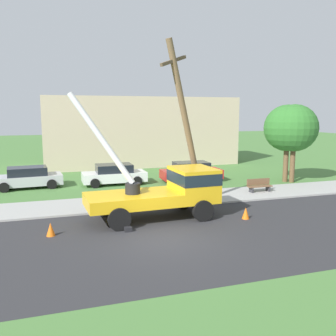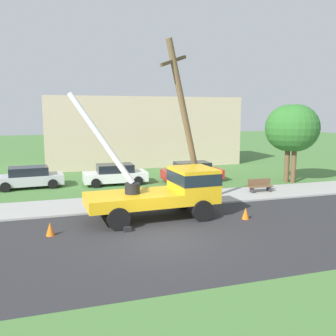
# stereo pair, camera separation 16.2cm
# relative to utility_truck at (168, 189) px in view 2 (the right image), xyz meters

# --- Properties ---
(ground_plane) EXTENTS (120.00, 120.00, 0.00)m
(ground_plane) POSITION_rel_utility_truck_xyz_m (-1.15, 9.07, -1.41)
(ground_plane) COLOR #477538
(road_asphalt) EXTENTS (80.00, 8.96, 0.01)m
(road_asphalt) POSITION_rel_utility_truck_xyz_m (-1.15, -2.93, -1.40)
(road_asphalt) COLOR #2B2B2D
(road_asphalt) RESTS_ON ground
(sidewalk_strip) EXTENTS (80.00, 3.37, 0.10)m
(sidewalk_strip) POSITION_rel_utility_truck_xyz_m (-1.15, 3.23, -1.36)
(sidewalk_strip) COLOR #9E9E99
(sidewalk_strip) RESTS_ON ground
(utility_truck) EXTENTS (6.86, 3.21, 5.98)m
(utility_truck) POSITION_rel_utility_truck_xyz_m (0.00, 0.00, 0.00)
(utility_truck) COLOR gold
(utility_truck) RESTS_ON ground
(leaning_utility_pole) EXTENTS (3.15, 1.88, 8.66)m
(leaning_utility_pole) POSITION_rel_utility_truck_xyz_m (1.49, 1.62, 3.03)
(leaning_utility_pole) COLOR brown
(leaning_utility_pole) RESTS_ON ground
(traffic_cone_ahead) EXTENTS (0.36, 0.36, 0.56)m
(traffic_cone_ahead) POSITION_rel_utility_truck_xyz_m (3.40, -1.45, -1.13)
(traffic_cone_ahead) COLOR orange
(traffic_cone_ahead) RESTS_ON ground
(traffic_cone_behind) EXTENTS (0.36, 0.36, 0.56)m
(traffic_cone_behind) POSITION_rel_utility_truck_xyz_m (-5.48, -1.17, -1.13)
(traffic_cone_behind) COLOR orange
(traffic_cone_behind) RESTS_ON ground
(traffic_cone_curbside) EXTENTS (0.36, 0.36, 0.56)m
(traffic_cone_curbside) POSITION_rel_utility_truck_xyz_m (2.23, 1.21, -1.13)
(traffic_cone_curbside) COLOR orange
(traffic_cone_curbside) RESTS_ON ground
(parked_sedan_silver) EXTENTS (4.53, 2.25, 1.42)m
(parked_sedan_silver) POSITION_rel_utility_truck_xyz_m (-6.85, 9.42, -0.70)
(parked_sedan_silver) COLOR #B7B7BF
(parked_sedan_silver) RESTS_ON ground
(parked_sedan_white) EXTENTS (4.40, 2.02, 1.42)m
(parked_sedan_white) POSITION_rel_utility_truck_xyz_m (-1.12, 8.93, -0.70)
(parked_sedan_white) COLOR silver
(parked_sedan_white) RESTS_ON ground
(parked_sedan_red) EXTENTS (4.46, 2.11, 1.42)m
(parked_sedan_red) POSITION_rel_utility_truck_xyz_m (4.46, 8.37, -0.70)
(parked_sedan_red) COLOR #B21E1E
(parked_sedan_red) RESTS_ON ground
(park_bench) EXTENTS (1.60, 0.45, 0.90)m
(park_bench) POSITION_rel_utility_truck_xyz_m (7.05, 3.30, -0.95)
(park_bench) COLOR brown
(park_bench) RESTS_ON ground
(roadside_tree_near) EXTENTS (3.34, 3.34, 5.58)m
(roadside_tree_near) POSITION_rel_utility_truck_xyz_m (10.94, 6.11, 2.47)
(roadside_tree_near) COLOR brown
(roadside_tree_near) RESTS_ON ground
(roadside_tree_far) EXTENTS (3.35, 3.35, 5.60)m
(roadside_tree_far) POSITION_rel_utility_truck_xyz_m (11.24, 5.75, 2.49)
(roadside_tree_far) COLOR brown
(roadside_tree_far) RESTS_ON ground
(lowrise_building_backdrop) EXTENTS (18.00, 6.00, 6.40)m
(lowrise_building_backdrop) POSITION_rel_utility_truck_xyz_m (3.10, 18.38, 1.79)
(lowrise_building_backdrop) COLOR #C6B293
(lowrise_building_backdrop) RESTS_ON ground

